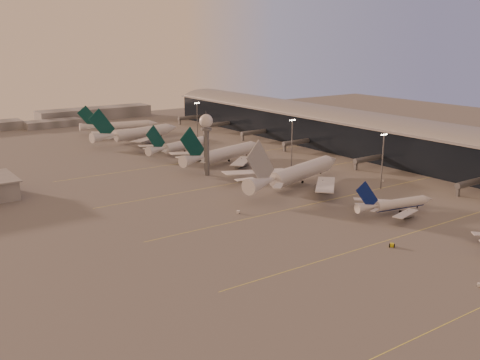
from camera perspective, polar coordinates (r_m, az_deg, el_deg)
ground at (r=182.09m, az=15.78°, el=-7.26°), size 700.00×700.00×0.00m
taxiway_markings at (r=238.55m, az=9.97°, el=-1.71°), size 180.00×185.25×0.02m
terminal at (r=327.85m, az=13.03°, el=4.46°), size 57.00×362.00×23.04m
radar_tower at (r=267.65m, az=-3.45°, el=4.86°), size 6.40×6.40×31.10m
mast_b at (r=252.55m, az=14.29°, el=2.17°), size 3.60×0.56×25.00m
mast_c at (r=287.18m, az=5.30°, el=4.02°), size 3.60×0.56×25.00m
mast_d at (r=358.36m, az=-4.36°, el=6.15°), size 3.60×0.56×25.00m
distant_horizon at (r=454.90m, az=-17.54°, el=6.05°), size 165.00×37.50×9.00m
narrowbody_mid at (r=221.34m, az=15.50°, el=-2.55°), size 36.04×28.51×14.20m
widebody_white at (r=252.25m, az=5.78°, el=0.36°), size 69.96×55.26×25.30m
greentail_a at (r=295.06m, az=-1.60°, el=2.44°), size 61.30×48.84×22.81m
greentail_b at (r=322.54m, az=-6.01°, el=3.30°), size 50.80×40.37×19.13m
greentail_c at (r=361.05m, az=-10.43°, el=4.47°), size 64.71×51.82×23.69m
greentail_d at (r=398.66m, az=-12.10°, el=5.23°), size 54.44×43.57×19.95m
gsv_truck_a at (r=167.15m, az=23.13°, el=-9.56°), size 5.10×4.12×1.99m
gsv_tug_mid at (r=187.18m, az=15.18°, el=-6.42°), size 4.34×4.64×1.14m
gsv_truck_b at (r=236.48m, az=13.67°, el=-1.79°), size 5.51×2.82×2.12m
gsv_truck_c at (r=213.65m, az=-0.15°, el=-3.09°), size 5.93×4.99×2.33m
gsv_catering_b at (r=266.91m, az=14.32°, el=0.18°), size 4.49×2.55×3.49m
gsv_tug_far at (r=261.86m, az=2.35°, el=0.08°), size 3.18×4.10×1.03m
gsv_tug_hangar at (r=315.21m, az=-1.73°, el=2.56°), size 3.55×2.85×0.88m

